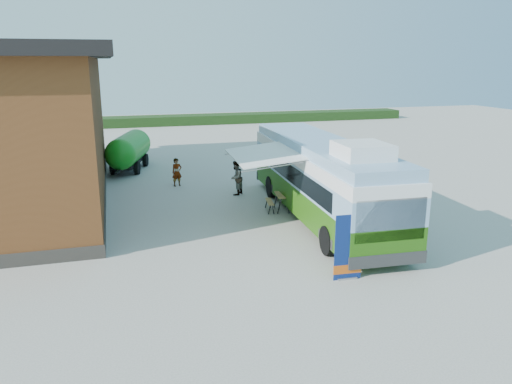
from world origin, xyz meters
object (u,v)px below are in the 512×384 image
object	(u,v)px
bus	(321,176)
banner	(348,253)
picnic_table	(282,198)
person_b	(236,178)
slurry_tanker	(129,149)
person_a	(177,172)

from	to	relation	value
bus	banner	world-z (taller)	bus
picnic_table	person_b	world-z (taller)	person_b
banner	slurry_tanker	distance (m)	20.01
banner	bus	bearing A→B (deg)	77.64
bus	picnic_table	xyz separation A→B (m)	(-1.31, 1.50, -1.33)
banner	picnic_table	distance (m)	7.84
banner	slurry_tanker	xyz separation A→B (m)	(-6.01, 19.08, 0.46)
picnic_table	slurry_tanker	size ratio (longest dim) A/B	0.25
banner	person_a	bearing A→B (deg)	107.75
picnic_table	person_a	world-z (taller)	person_a
picnic_table	person_b	bearing A→B (deg)	120.89
slurry_tanker	bus	bearing A→B (deg)	-42.74
banner	person_b	xyz separation A→B (m)	(-0.90, 11.24, 0.02)
person_b	slurry_tanker	world-z (taller)	slurry_tanker
picnic_table	person_b	size ratio (longest dim) A/B	0.86
person_a	slurry_tanker	world-z (taller)	slurry_tanker
banner	person_b	distance (m)	11.28
banner	person_a	distance (m)	14.47
picnic_table	slurry_tanker	xyz separation A→B (m)	(-6.47, 11.26, 0.77)
person_a	person_b	xyz separation A→B (m)	(2.74, -2.76, 0.12)
banner	slurry_tanker	size ratio (longest dim) A/B	0.35
slurry_tanker	banner	bearing A→B (deg)	-56.61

